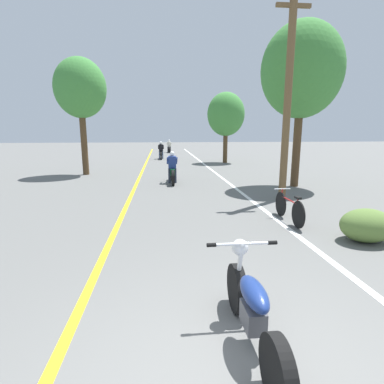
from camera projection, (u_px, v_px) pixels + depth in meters
name	position (u px, v px, depth m)	size (l,w,h in m)	color
lane_stripe_center	(139.00, 178.00, 14.73)	(0.14, 48.00, 0.01)	yellow
lane_stripe_edge	(221.00, 177.00, 15.14)	(0.14, 48.00, 0.01)	white
utility_pole	(288.00, 95.00, 9.60)	(1.10, 0.24, 6.63)	brown
roadside_tree_right_near	(302.00, 71.00, 11.72)	(3.21, 2.89, 6.47)	#513A23
roadside_tree_right_far	(226.00, 115.00, 21.36)	(2.67, 2.40, 4.99)	#513A23
roadside_tree_left	(80.00, 89.00, 15.13)	(2.60, 2.34, 5.92)	#513A23
roadside_bush	(367.00, 225.00, 6.26)	(1.10, 0.88, 0.70)	#5B7A38
motorcycle_foreground	(252.00, 308.00, 3.19)	(0.85, 1.99, 1.00)	black
motorcycle_rider_lead	(172.00, 171.00, 13.35)	(0.50, 2.03, 1.41)	black
motorcycle_rider_mid	(161.00, 152.00, 24.78)	(0.50, 2.12, 1.44)	black
motorcycle_rider_far	(169.00, 148.00, 32.15)	(0.50, 1.95, 1.37)	black
bicycle_parked	(289.00, 208.00, 7.63)	(0.44, 1.73, 0.78)	black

